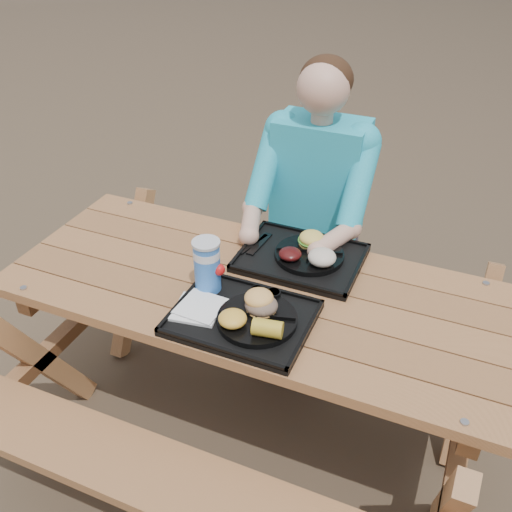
% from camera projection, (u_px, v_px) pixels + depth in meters
% --- Properties ---
extents(ground, '(60.00, 60.00, 0.00)m').
position_uv_depth(ground, '(256.00, 425.00, 2.44)').
color(ground, '#999999').
rests_on(ground, ground).
extents(picnic_table, '(1.80, 1.49, 0.75)m').
position_uv_depth(picnic_table, '(256.00, 362.00, 2.23)').
color(picnic_table, '#999999').
rests_on(picnic_table, ground).
extents(tray_near, '(0.45, 0.35, 0.02)m').
position_uv_depth(tray_near, '(242.00, 319.00, 1.86)').
color(tray_near, black).
rests_on(tray_near, picnic_table).
extents(tray_far, '(0.45, 0.35, 0.02)m').
position_uv_depth(tray_far, '(301.00, 259.00, 2.15)').
color(tray_far, black).
rests_on(tray_far, picnic_table).
extents(plate_near, '(0.26, 0.26, 0.02)m').
position_uv_depth(plate_near, '(257.00, 319.00, 1.83)').
color(plate_near, black).
rests_on(plate_near, tray_near).
extents(plate_far, '(0.26, 0.26, 0.02)m').
position_uv_depth(plate_far, '(309.00, 255.00, 2.13)').
color(plate_far, black).
rests_on(plate_far, tray_far).
extents(napkin_stack, '(0.17, 0.17, 0.02)m').
position_uv_depth(napkin_stack, '(197.00, 308.00, 1.88)').
color(napkin_stack, white).
rests_on(napkin_stack, tray_near).
extents(soda_cup, '(0.09, 0.09, 0.18)m').
position_uv_depth(soda_cup, '(207.00, 267.00, 1.93)').
color(soda_cup, blue).
rests_on(soda_cup, tray_near).
extents(condiment_bbq, '(0.05, 0.05, 0.03)m').
position_uv_depth(condiment_bbq, '(257.00, 292.00, 1.94)').
color(condiment_bbq, black).
rests_on(condiment_bbq, tray_near).
extents(condiment_mustard, '(0.05, 0.05, 0.03)m').
position_uv_depth(condiment_mustard, '(273.00, 295.00, 1.92)').
color(condiment_mustard, yellow).
rests_on(condiment_mustard, tray_near).
extents(sandwich, '(0.10, 0.10, 0.10)m').
position_uv_depth(sandwich, '(261.00, 298.00, 1.82)').
color(sandwich, '#F3AC56').
rests_on(sandwich, plate_near).
extents(mac_cheese, '(0.09, 0.09, 0.05)m').
position_uv_depth(mac_cheese, '(233.00, 319.00, 1.78)').
color(mac_cheese, yellow).
rests_on(mac_cheese, plate_near).
extents(corn_cob, '(0.11, 0.11, 0.05)m').
position_uv_depth(corn_cob, '(267.00, 328.00, 1.74)').
color(corn_cob, gold).
rests_on(corn_cob, plate_near).
extents(cutlery_far, '(0.04, 0.17, 0.01)m').
position_uv_depth(cutlery_far, '(260.00, 244.00, 2.21)').
color(cutlery_far, black).
rests_on(cutlery_far, tray_far).
extents(burger, '(0.10, 0.10, 0.09)m').
position_uv_depth(burger, '(312.00, 235.00, 2.15)').
color(burger, '#EAC552').
rests_on(burger, plate_far).
extents(baked_beans, '(0.08, 0.08, 0.04)m').
position_uv_depth(baked_beans, '(290.00, 254.00, 2.09)').
color(baked_beans, '#410D0D').
rests_on(baked_beans, plate_far).
extents(potato_salad, '(0.10, 0.10, 0.06)m').
position_uv_depth(potato_salad, '(322.00, 257.00, 2.05)').
color(potato_salad, beige).
rests_on(potato_salad, plate_far).
extents(diner, '(0.48, 0.84, 1.28)m').
position_uv_depth(diner, '(315.00, 226.00, 2.58)').
color(diner, '#1CABC5').
rests_on(diner, ground).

